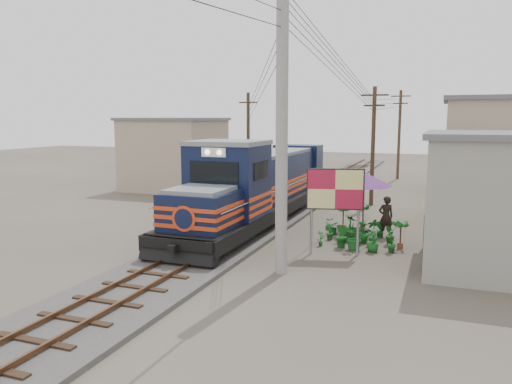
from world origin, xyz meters
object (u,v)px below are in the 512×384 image
at_px(vendor, 386,217).
at_px(billboard, 335,192).
at_px(locomotive, 259,187).
at_px(market_umbrella, 365,180).

bearing_deg(vendor, billboard, 40.65).
relative_size(locomotive, vendor, 9.08).
bearing_deg(market_umbrella, locomotive, 177.89).
xyz_separation_m(billboard, vendor, (1.52, 3.59, -1.53)).
bearing_deg(vendor, locomotive, -34.53).
height_order(locomotive, market_umbrella, locomotive).
distance_m(locomotive, billboard, 6.53).
bearing_deg(billboard, vendor, 53.13).
xyz_separation_m(locomotive, market_umbrella, (5.15, -0.19, 0.64)).
distance_m(billboard, market_umbrella, 4.31).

